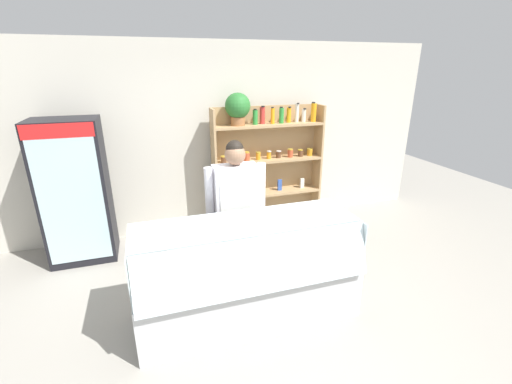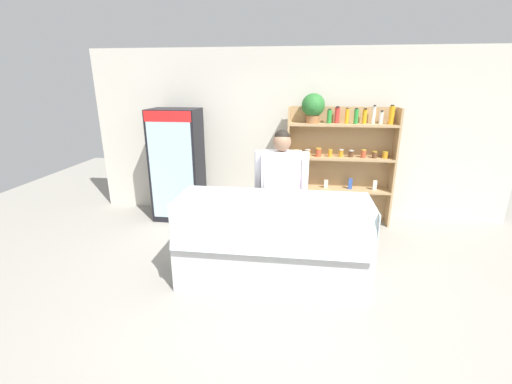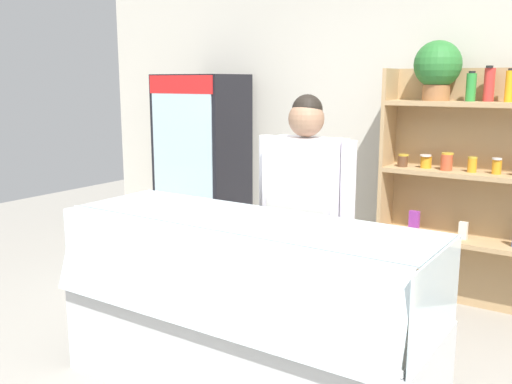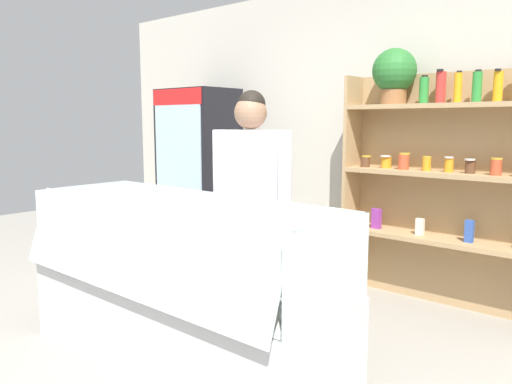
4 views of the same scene
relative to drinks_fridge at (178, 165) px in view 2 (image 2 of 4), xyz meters
The scene contains 6 objects.
ground_plane 2.80m from the drinks_fridge, 44.78° to the right, with size 12.00×12.00×0.00m, color gray.
back_wall 1.99m from the drinks_fridge, 13.91° to the left, with size 6.80×0.10×2.70m, color beige.
drinks_fridge is the anchor object (origin of this frame).
shelving_unit 2.51m from the drinks_fridge, ahead, with size 1.64×0.35×2.03m.
deli_display_case 2.50m from the drinks_fridge, 45.74° to the right, with size 2.10×0.81×1.01m.
shop_clerk 2.10m from the drinks_fridge, 33.46° to the right, with size 0.66×0.25×1.66m.
Camera 2 is at (0.08, -3.31, 2.21)m, focal length 24.00 mm.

